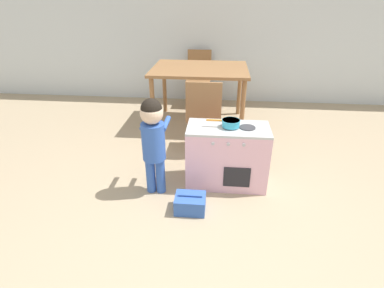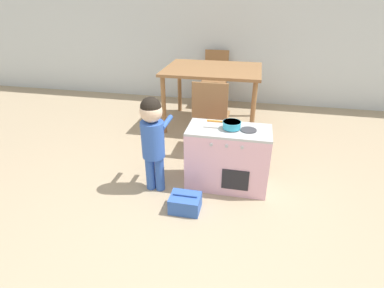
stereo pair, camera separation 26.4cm
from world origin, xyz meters
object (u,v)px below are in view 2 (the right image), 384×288
at_px(play_kitchen, 228,158).
at_px(dining_table, 213,75).
at_px(toy_pot, 231,124).
at_px(child_figure, 153,133).
at_px(dining_chair_near, 211,116).
at_px(toy_basket, 185,203).
at_px(dining_chair_far, 215,77).

bearing_deg(play_kitchen, dining_table, 104.11).
bearing_deg(toy_pot, child_figure, -162.67).
distance_m(child_figure, dining_chair_near, 0.89).
relative_size(child_figure, dining_table, 0.73).
height_order(toy_basket, dining_chair_far, dining_chair_far).
xyz_separation_m(toy_pot, dining_chair_near, (-0.26, 0.59, -0.17)).
distance_m(toy_pot, dining_table, 1.47).
xyz_separation_m(play_kitchen, toy_basket, (-0.29, -0.44, -0.22)).
bearing_deg(toy_basket, dining_chair_far, 92.86).
xyz_separation_m(toy_basket, dining_table, (-0.06, 1.86, 0.61)).
distance_m(play_kitchen, toy_pot, 0.33).
bearing_deg(toy_basket, play_kitchen, 56.49).
bearing_deg(dining_chair_far, dining_chair_near, 96.21).
relative_size(play_kitchen, toy_pot, 2.48).
height_order(toy_pot, dining_chair_far, dining_chair_far).
height_order(child_figure, dining_table, child_figure).
distance_m(dining_chair_near, dining_chair_far, 1.64).
bearing_deg(child_figure, dining_chair_far, 85.25).
xyz_separation_m(toy_basket, dining_chair_far, (-0.13, 2.67, 0.38)).
bearing_deg(dining_table, child_figure, -99.53).
xyz_separation_m(toy_pot, toy_basket, (-0.31, -0.44, -0.55)).
xyz_separation_m(child_figure, dining_table, (0.27, 1.62, 0.11)).
distance_m(dining_table, dining_chair_near, 0.87).
distance_m(play_kitchen, dining_chair_near, 0.66).
height_order(play_kitchen, child_figure, child_figure).
relative_size(play_kitchen, child_figure, 0.82).
bearing_deg(toy_pot, play_kitchen, -178.08).
height_order(play_kitchen, dining_chair_far, dining_chair_far).
bearing_deg(dining_chair_near, dining_table, 97.39).
bearing_deg(child_figure, dining_table, 80.47).
bearing_deg(dining_table, play_kitchen, -75.89).
relative_size(dining_table, dining_chair_near, 1.46).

